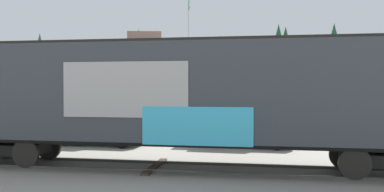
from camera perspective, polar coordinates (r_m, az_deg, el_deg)
name	(u,v)px	position (r m, az deg, el deg)	size (l,w,h in m)	color
ground_plane	(197,169)	(12.91, 0.78, -10.43)	(260.00, 260.00, 0.00)	gray
track	(149,166)	(13.22, -6.17, -9.99)	(60.02, 3.91, 0.08)	#4C4742
freight_car	(183,94)	(12.70, -1.28, 0.31)	(17.18, 3.49, 4.19)	#33383D
flagpole	(189,49)	(24.23, -0.47, 6.71)	(0.35, 1.25, 8.14)	silver
hillside	(238,77)	(79.47, 6.58, 2.72)	(142.52, 39.40, 13.62)	silver
parked_car_green	(95,126)	(18.69, -13.83, -4.20)	(4.78, 2.22, 1.71)	#1E5933
parked_car_black	(240,127)	(17.79, 6.88, -4.40)	(4.84, 2.31, 1.69)	black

